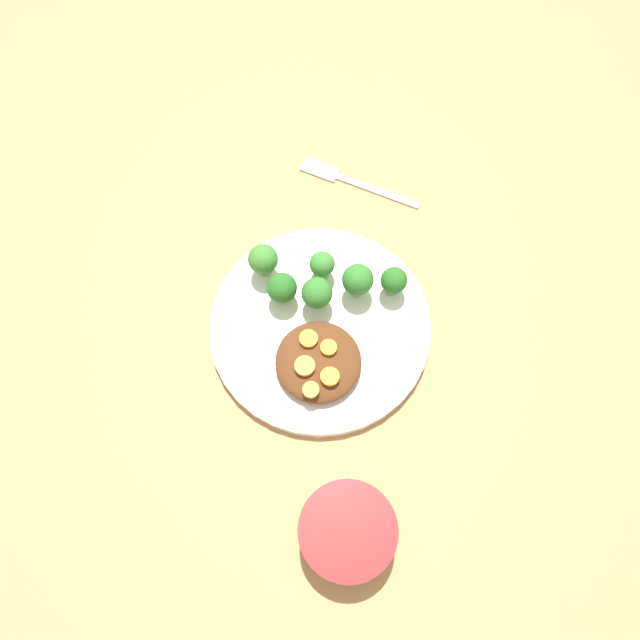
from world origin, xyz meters
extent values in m
plane|color=tan|center=(0.00, 0.00, 0.00)|extent=(4.00, 4.00, 0.00)
cylinder|color=white|center=(0.00, 0.00, 0.01)|extent=(0.28, 0.28, 0.02)
torus|color=white|center=(0.00, 0.00, 0.02)|extent=(0.27, 0.27, 0.01)
cylinder|color=white|center=(-0.22, 0.11, 0.03)|extent=(0.10, 0.10, 0.05)
cylinder|color=maroon|center=(-0.22, 0.11, 0.05)|extent=(0.11, 0.11, 0.01)
cylinder|color=white|center=(-0.22, 0.11, 0.04)|extent=(0.08, 0.08, 0.01)
ellipsoid|color=#5B3319|center=(-0.04, 0.03, 0.03)|extent=(0.10, 0.10, 0.02)
cylinder|color=#7FA85B|center=(0.01, -0.06, 0.03)|extent=(0.02, 0.02, 0.02)
sphere|color=#337A2D|center=(0.01, -0.06, 0.05)|extent=(0.04, 0.04, 0.04)
cylinder|color=#759E51|center=(0.10, 0.02, 0.03)|extent=(0.01, 0.01, 0.02)
sphere|color=#3D8433|center=(0.10, 0.02, 0.05)|extent=(0.04, 0.04, 0.04)
cylinder|color=#7FA85B|center=(0.06, 0.02, 0.03)|extent=(0.01, 0.01, 0.02)
sphere|color=#286B23|center=(0.06, 0.02, 0.05)|extent=(0.04, 0.04, 0.04)
cylinder|color=#759E51|center=(-0.01, -0.10, 0.03)|extent=(0.02, 0.02, 0.02)
sphere|color=#286B23|center=(-0.01, -0.10, 0.05)|extent=(0.03, 0.03, 0.03)
cylinder|color=#7FA85B|center=(0.03, -0.01, 0.03)|extent=(0.01, 0.01, 0.02)
sphere|color=#337A2D|center=(0.03, -0.01, 0.05)|extent=(0.04, 0.04, 0.04)
cylinder|color=#759E51|center=(0.06, -0.04, 0.03)|extent=(0.02, 0.02, 0.02)
sphere|color=#3D8433|center=(0.06, -0.04, 0.05)|extent=(0.03, 0.03, 0.03)
cylinder|color=orange|center=(-0.04, 0.05, 0.04)|extent=(0.02, 0.02, 0.01)
cylinder|color=orange|center=(-0.02, 0.03, 0.04)|extent=(0.02, 0.02, 0.01)
cylinder|color=orange|center=(-0.07, 0.03, 0.04)|extent=(0.02, 0.02, 0.01)
cylinder|color=orange|center=(-0.04, 0.01, 0.04)|extent=(0.02, 0.02, 0.01)
cylinder|color=orange|center=(-0.07, 0.06, 0.04)|extent=(0.02, 0.02, 0.01)
cube|color=#B9B9B9|center=(0.13, -0.18, 0.00)|extent=(0.11, 0.08, 0.01)
cube|color=#B9B9B9|center=(0.20, -0.13, 0.00)|extent=(0.06, 0.05, 0.01)
camera|label=1|loc=(-0.24, 0.16, 0.74)|focal=35.00mm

